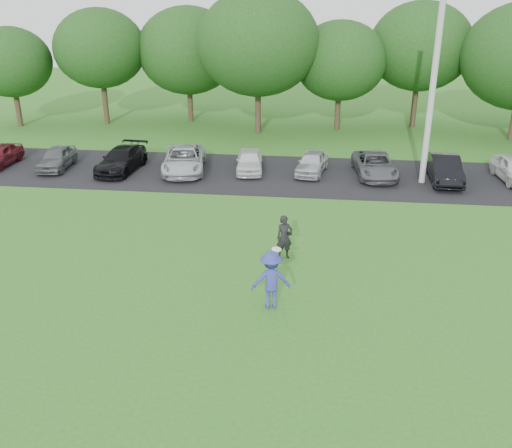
{
  "coord_description": "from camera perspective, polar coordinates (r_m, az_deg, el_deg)",
  "views": [
    {
      "loc": [
        2.06,
        -14.01,
        8.71
      ],
      "look_at": [
        0.0,
        3.5,
        1.3
      ],
      "focal_mm": 40.0,
      "sensor_mm": 36.0,
      "label": 1
    }
  ],
  "objects": [
    {
      "name": "ground",
      "position": [
        16.62,
        -1.43,
        -8.8
      ],
      "size": [
        100.0,
        100.0,
        0.0
      ],
      "primitive_type": "plane",
      "color": "#2A6A1E",
      "rests_on": "ground"
    },
    {
      "name": "parked_cars",
      "position": [
        28.32,
        1.52,
        6.14
      ],
      "size": [
        30.03,
        4.76,
        1.23
      ],
      "color": "#59131D",
      "rests_on": "parking_lot"
    },
    {
      "name": "frisbee_player",
      "position": [
        16.45,
        1.52,
        -5.61
      ],
      "size": [
        1.26,
        0.89,
        1.98
      ],
      "color": "#333890",
      "rests_on": "ground"
    },
    {
      "name": "utility_pole",
      "position": [
        27.34,
        17.27,
        13.02
      ],
      "size": [
        0.28,
        0.28,
        9.07
      ],
      "primitive_type": "cylinder",
      "color": "#AEAFAA",
      "rests_on": "ground"
    },
    {
      "name": "camera_bystander",
      "position": [
        19.43,
        2.86,
        -1.33
      ],
      "size": [
        0.66,
        0.55,
        1.55
      ],
      "color": "black",
      "rests_on": "ground"
    },
    {
      "name": "tree_row",
      "position": [
        36.97,
        6.09,
        16.77
      ],
      "size": [
        42.39,
        9.85,
        8.64
      ],
      "color": "#38281C",
      "rests_on": "ground"
    },
    {
      "name": "parking_lot",
      "position": [
        28.45,
        2.25,
        4.98
      ],
      "size": [
        32.0,
        6.5,
        0.03
      ],
      "primitive_type": "cube",
      "color": "black",
      "rests_on": "ground"
    }
  ]
}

